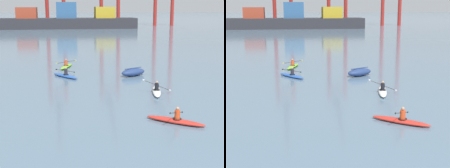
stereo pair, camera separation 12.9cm
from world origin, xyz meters
TOP-DOWN VIEW (x-y plane):
  - container_barge at (-3.79, 95.97)m, footprint 41.47×8.02m
  - capsized_dinghy at (0.98, 23.14)m, footprint 2.81×2.19m
  - kayak_blue at (-5.30, 23.41)m, footprint 2.53×3.07m
  - kayak_red at (0.55, 9.81)m, footprint 3.04×2.58m
  - kayak_lime at (-5.12, 28.55)m, footprint 2.16×3.41m
  - kayak_white at (1.36, 16.51)m, footprint 2.12×3.45m

SIDE VIEW (x-z plane):
  - kayak_blue at x=-5.30m, z-range -0.30..0.65m
  - kayak_red at x=0.55m, z-range -0.30..0.65m
  - kayak_lime at x=-5.12m, z-range -0.30..0.65m
  - kayak_white at x=1.36m, z-range -0.36..0.70m
  - capsized_dinghy at x=0.98m, z-range -0.03..0.73m
  - container_barge at x=-3.79m, z-range -1.41..6.26m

